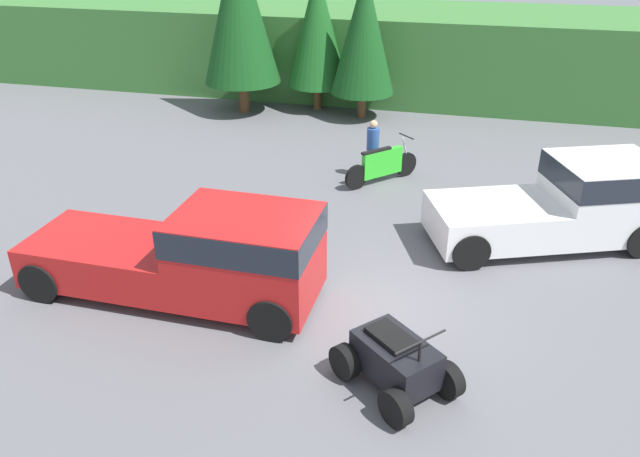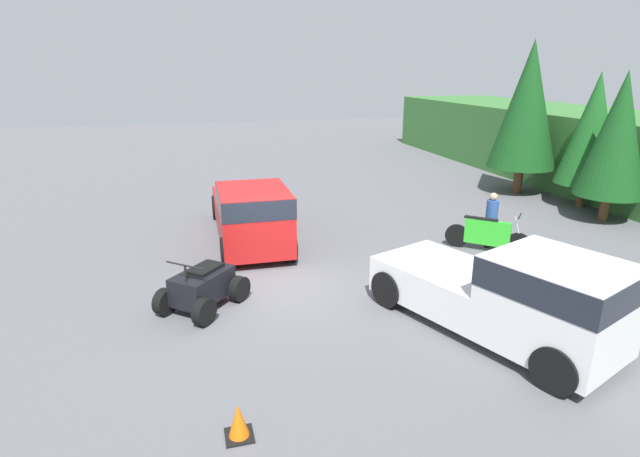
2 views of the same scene
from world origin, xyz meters
name	(u,v)px [view 1 (image 1 of 2)]	position (x,y,z in m)	size (l,w,h in m)	color
ground_plane	(378,311)	(0.00, 0.00, 0.00)	(80.00, 80.00, 0.00)	#5B5B60
hillside_backdrop	(444,53)	(0.00, 16.00, 1.62)	(44.00, 6.00, 3.24)	#387033
tree_left	(239,9)	(-6.94, 11.62, 3.68)	(2.76, 2.76, 6.27)	brown
tree_mid_left	(317,28)	(-4.39, 12.64, 2.97)	(2.22, 2.22, 5.05)	brown
tree_mid_right	(364,32)	(-2.57, 11.97, 3.00)	(2.25, 2.25, 5.11)	brown
pickup_truck_red	(201,253)	(-3.40, -0.35, 1.01)	(5.84, 2.13, 1.93)	red
pickup_truck_second	(568,201)	(3.64, 3.81, 1.01)	(5.38, 3.66, 1.93)	white
dirt_bike	(382,165)	(-0.92, 6.21, 0.51)	(1.74, 1.84, 1.21)	black
quad_atv	(395,362)	(0.57, -1.97, 0.48)	(2.25, 2.20, 1.22)	black
rider_person	(373,147)	(-1.25, 6.52, 0.91)	(0.47, 0.47, 1.67)	black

